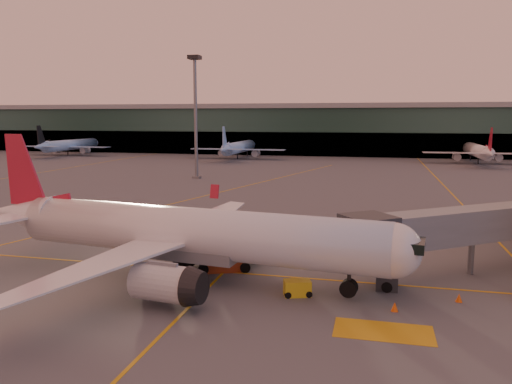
# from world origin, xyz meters

# --- Properties ---
(ground) EXTENTS (600.00, 600.00, 0.00)m
(ground) POSITION_xyz_m (0.00, 0.00, 0.00)
(ground) COLOR #4C4F54
(ground) RESTS_ON ground
(taxi_markings) EXTENTS (100.12, 173.00, 0.01)m
(taxi_markings) POSITION_xyz_m (-7.32, 44.49, 0.01)
(taxi_markings) COLOR gold
(taxi_markings) RESTS_ON ground
(terminal) EXTENTS (400.00, 20.00, 17.60)m
(terminal) POSITION_xyz_m (0.00, 141.79, 8.76)
(terminal) COLOR #19382D
(terminal) RESTS_ON ground
(mast_west_near) EXTENTS (2.40, 2.40, 25.60)m
(mast_west_near) POSITION_xyz_m (-20.00, 66.00, 14.86)
(mast_west_near) COLOR slate
(mast_west_near) RESTS_ON ground
(distant_aircraft_row) EXTENTS (225.00, 34.00, 13.00)m
(distant_aircraft_row) POSITION_xyz_m (-53.75, 118.00, 0.00)
(distant_aircraft_row) COLOR #92BFF5
(distant_aircraft_row) RESTS_ON ground
(main_airplane) EXTENTS (38.02, 34.38, 11.48)m
(main_airplane) POSITION_xyz_m (2.07, 2.57, 3.73)
(main_airplane) COLOR white
(main_airplane) RESTS_ON ground
(jet_bridge) EXTENTS (21.77, 17.19, 5.74)m
(jet_bridge) POSITION_xyz_m (26.27, 10.26, 3.95)
(jet_bridge) COLOR slate
(jet_bridge) RESTS_ON ground
(catering_truck) EXTENTS (6.12, 4.28, 4.36)m
(catering_truck) POSITION_xyz_m (4.54, 5.61, 2.48)
(catering_truck) COLOR #B43C19
(catering_truck) RESTS_ON ground
(gpu_cart) EXTENTS (2.26, 1.78, 1.16)m
(gpu_cart) POSITION_xyz_m (11.91, 0.88, 0.56)
(gpu_cart) COLOR gold
(gpu_cart) RESTS_ON ground
(cone_nose) EXTENTS (0.47, 0.47, 0.60)m
(cone_nose) POSITION_xyz_m (23.25, 2.36, 0.29)
(cone_nose) COLOR #EB590C
(cone_nose) RESTS_ON ground
(cone_wing_left) EXTENTS (0.48, 0.48, 0.61)m
(cone_wing_left) POSITION_xyz_m (1.15, 21.00, 0.30)
(cone_wing_left) COLOR #EB590C
(cone_wing_left) RESTS_ON ground
(cone_fwd) EXTENTS (0.49, 0.49, 0.63)m
(cone_fwd) POSITION_xyz_m (18.76, -0.49, 0.30)
(cone_fwd) COLOR #EB590C
(cone_fwd) RESTS_ON ground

